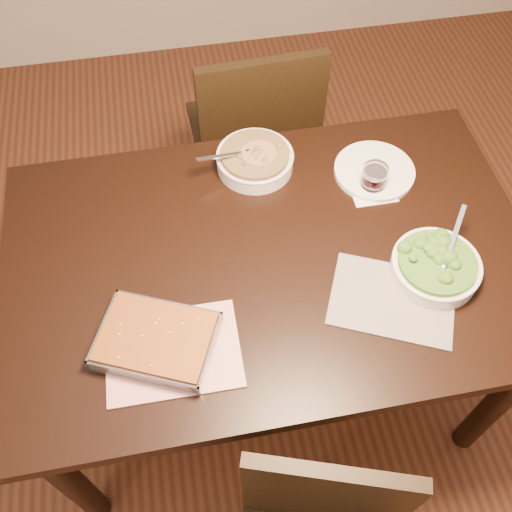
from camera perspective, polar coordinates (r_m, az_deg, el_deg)
ground at (r=2.16m, az=1.03°, el=-11.34°), size 4.00×4.00×0.00m
table at (r=1.58m, az=1.38°, el=-1.89°), size 1.40×0.90×0.75m
magazine_a at (r=1.37m, az=-8.28°, el=-9.46°), size 0.32×0.23×0.01m
magazine_b at (r=1.46m, az=13.47°, el=-4.26°), size 0.36×0.32×0.01m
coaster at (r=1.67m, az=11.47°, el=6.67°), size 0.12×0.12×0.00m
stew_bowl at (r=1.67m, az=-0.11°, el=9.66°), size 0.25×0.23×0.09m
broccoli_bowl at (r=1.51m, az=17.52°, el=-1.01°), size 0.23×0.24×0.09m
baking_dish at (r=1.36m, az=-9.92°, el=-8.31°), size 0.33×0.29×0.05m
wine_tumbler at (r=1.64m, az=11.72°, el=7.67°), size 0.07×0.07×0.08m
dinner_plate at (r=1.71m, az=11.74°, el=8.31°), size 0.23×0.23×0.02m
chair_far at (r=2.15m, az=-0.15°, el=12.07°), size 0.45×0.45×0.91m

